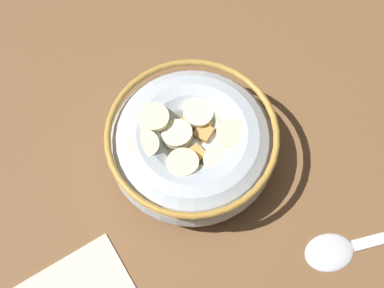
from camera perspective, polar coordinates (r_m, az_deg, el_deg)
The scene contains 3 objects.
ground_plane at distance 48.88cm, azimuth 0.00°, elevation -1.91°, with size 129.72×129.72×2.00cm, color brown.
cereal_bowl at distance 45.22cm, azimuth -0.02°, elevation -0.01°, with size 15.28×15.28×5.59cm.
spoon at distance 47.20cm, azimuth 17.90°, elevation -10.97°, with size 7.87×16.09×0.80cm.
Camera 1 is at (-15.09, 10.58, 44.27)cm, focal length 46.79 mm.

